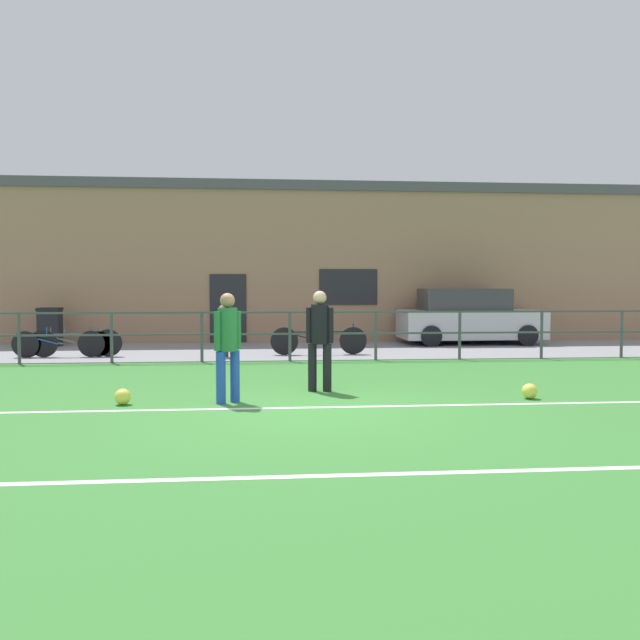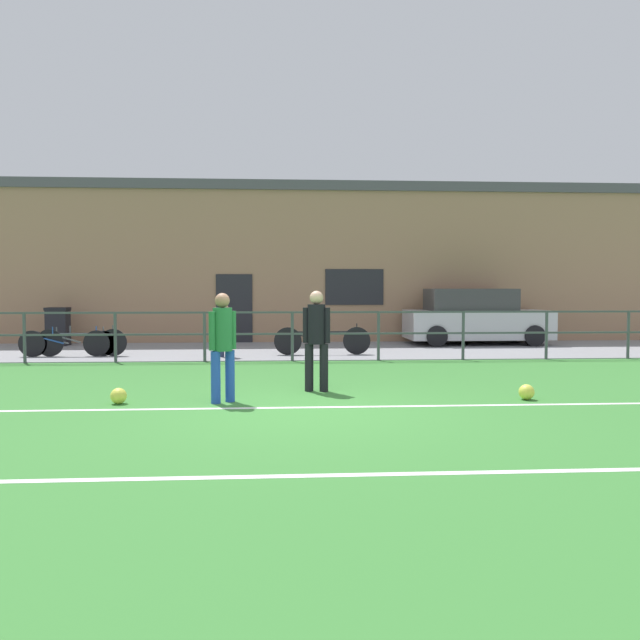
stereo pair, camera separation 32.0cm
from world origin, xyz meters
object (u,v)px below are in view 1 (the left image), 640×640
at_px(bicycle_parked_1, 319,340).
at_px(trash_bin_0, 50,327).
at_px(player_goalkeeper, 320,334).
at_px(bicycle_parked_3, 63,344).
at_px(parked_car_red, 468,318).
at_px(spectator_child, 222,328).
at_px(player_striker, 228,341).
at_px(soccer_ball_match, 530,391).
at_px(bicycle_parked_0, 58,343).
at_px(bicycle_parked_2, 76,343).
at_px(soccer_ball_spare, 123,397).

distance_m(bicycle_parked_1, trash_bin_0, 8.03).
relative_size(player_goalkeeper, bicycle_parked_3, 0.72).
distance_m(bicycle_parked_1, bicycle_parked_3, 6.19).
bearing_deg(bicycle_parked_1, player_goalkeeper, -94.90).
bearing_deg(parked_car_red, spectator_child, -156.30).
relative_size(bicycle_parked_1, bicycle_parked_3, 1.06).
height_order(player_striker, bicycle_parked_3, player_striker).
bearing_deg(spectator_child, bicycle_parked_1, -178.71).
distance_m(bicycle_parked_3, trash_bin_0, 3.28).
height_order(player_goalkeeper, soccer_ball_match, player_goalkeeper).
relative_size(bicycle_parked_3, trash_bin_0, 2.07).
distance_m(bicycle_parked_0, bicycle_parked_2, 0.40).
xyz_separation_m(bicycle_parked_0, bicycle_parked_2, (0.40, 0.04, 0.01)).
bearing_deg(soccer_ball_match, player_goalkeeper, 162.39).
relative_size(player_striker, parked_car_red, 0.39).
bearing_deg(soccer_ball_spare, parked_car_red, 48.57).
distance_m(bicycle_parked_1, bicycle_parked_2, 5.89).
xyz_separation_m(player_striker, bicycle_parked_2, (-3.97, 6.48, -0.55)).
height_order(player_goalkeeper, bicycle_parked_2, player_goalkeeper).
relative_size(soccer_ball_match, bicycle_parked_2, 0.11).
bearing_deg(bicycle_parked_0, soccer_ball_spare, -66.13).
relative_size(soccer_ball_spare, parked_car_red, 0.06).
distance_m(spectator_child, trash_bin_0, 6.10).
relative_size(soccer_ball_match, parked_car_red, 0.06).
bearing_deg(soccer_ball_match, parked_car_red, 77.38).
relative_size(player_striker, bicycle_parked_2, 0.74).
height_order(soccer_ball_match, bicycle_parked_1, bicycle_parked_1).
bearing_deg(player_striker, bicycle_parked_3, -90.81).
height_order(soccer_ball_spare, trash_bin_0, trash_bin_0).
bearing_deg(bicycle_parked_3, soccer_ball_match, -36.49).
distance_m(player_goalkeeper, bicycle_parked_0, 8.03).
relative_size(player_striker, bicycle_parked_0, 0.74).
height_order(player_striker, soccer_ball_spare, player_striker).
relative_size(player_striker, spectator_child, 1.30).
height_order(spectator_child, bicycle_parked_1, spectator_child).
relative_size(spectator_child, bicycle_parked_0, 0.57).
bearing_deg(spectator_child, bicycle_parked_2, -13.35).
bearing_deg(bicycle_parked_3, spectator_child, -5.43).
distance_m(player_goalkeeper, soccer_ball_match, 3.38).
bearing_deg(bicycle_parked_1, trash_bin_0, 157.90).
xyz_separation_m(parked_car_red, trash_bin_0, (-12.17, 0.27, -0.22)).
relative_size(soccer_ball_spare, bicycle_parked_0, 0.11).
relative_size(bicycle_parked_0, bicycle_parked_3, 0.95).
relative_size(soccer_ball_match, spectator_child, 0.19).
xyz_separation_m(player_striker, bicycle_parked_0, (-4.37, 6.44, -0.57)).
distance_m(soccer_ball_spare, spectator_child, 6.25).
bearing_deg(trash_bin_0, bicycle_parked_3, -67.48).
distance_m(parked_car_red, bicycle_parked_0, 11.38).
bearing_deg(bicycle_parked_0, parked_car_red, 14.19).
xyz_separation_m(bicycle_parked_0, bicycle_parked_1, (6.29, 0.04, 0.03)).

